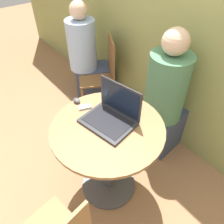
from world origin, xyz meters
name	(u,v)px	position (x,y,z in m)	size (l,w,h in m)	color
ground_plane	(109,184)	(0.00, 0.00, 0.00)	(12.00, 12.00, 0.00)	#9E704C
back_wall	(208,18)	(0.00, 0.95, 1.30)	(7.00, 0.05, 2.60)	#939956
round_table	(108,147)	(0.00, 0.00, 0.54)	(0.81, 0.81, 0.77)	#4C4C51
laptop	(112,115)	(-0.03, 0.06, 0.82)	(0.40, 0.33, 0.26)	#2D2D33
cell_phone	(85,107)	(-0.27, -0.01, 0.77)	(0.08, 0.11, 0.02)	silver
computer_mouse	(77,100)	(-0.37, -0.02, 0.78)	(0.07, 0.05, 0.03)	#4C4C51
person_seated	(166,105)	(-0.06, 0.74, 0.54)	(0.38, 0.56, 1.28)	#3D4766
chair_background	(102,75)	(-0.97, 0.66, 0.46)	(0.54, 0.54, 0.89)	brown
person_background	(88,62)	(-1.23, 0.65, 0.52)	(0.51, 0.56, 1.23)	#3D4766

